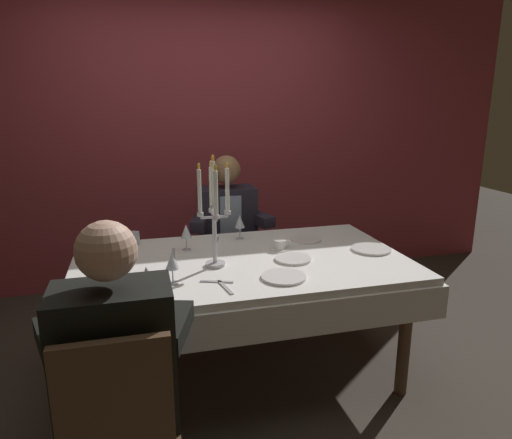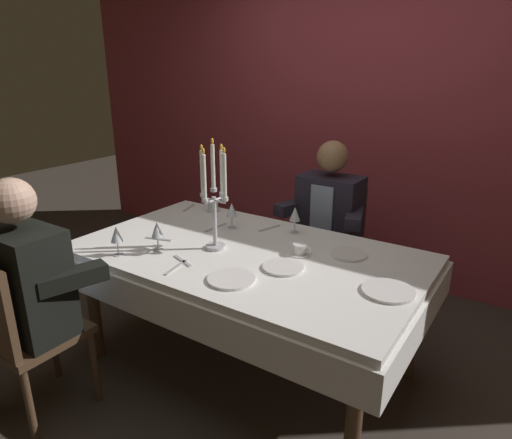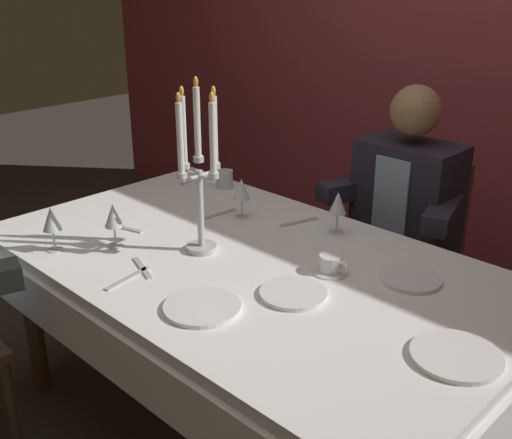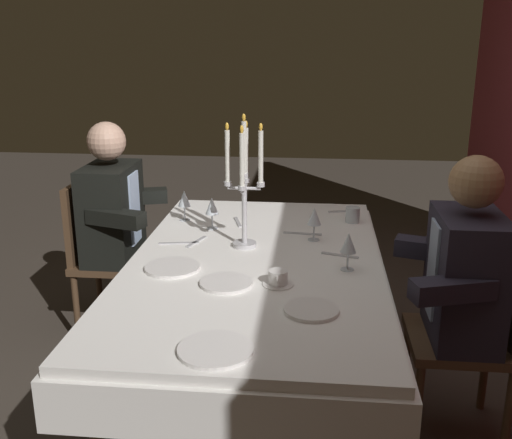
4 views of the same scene
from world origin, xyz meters
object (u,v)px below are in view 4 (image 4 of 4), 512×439
Objects in this scene: dining_table at (255,285)px; dinner_plate_3 at (215,350)px; dinner_plate_1 at (172,267)px; coffee_cup_0 at (278,279)px; dinner_plate_0 at (226,283)px; candelabra at (244,185)px; wine_glass_3 at (212,207)px; wine_glass_1 at (348,244)px; dinner_plate_2 at (311,310)px; seated_diner_1 at (467,276)px; seated_diner_0 at (111,212)px; wine_glass_0 at (314,217)px; wine_glass_2 at (184,199)px; water_tumbler_0 at (353,215)px.

dinner_plate_3 reaches higher than dining_table.
coffee_cup_0 is (0.12, 0.46, 0.02)m from dinner_plate_1.
dinner_plate_0 is 0.53m from dinner_plate_3.
candelabra is at bearing 177.60° from dinner_plate_0.
dinner_plate_0 is 0.73m from wine_glass_3.
dinner_plate_3 is 1.47× the size of wine_glass_1.
dinner_plate_0 is (0.45, -0.02, -0.29)m from candelabra.
seated_diner_1 is at bearing 122.37° from dinner_plate_2.
candelabra is 2.92× the size of dinner_plate_0.
seated_diner_0 reaches higher than coffee_cup_0.
dinner_plate_0 is at bearing -78.76° from seated_diner_1.
dinner_plate_2 is (0.49, 0.25, 0.13)m from dining_table.
dinner_plate_2 is at bearing 25.93° from candelabra.
dinner_plate_3 is at bearing -43.02° from dinner_plate_2.
wine_glass_0 is 1.00× the size of wine_glass_2.
wine_glass_3 is at bearing 172.40° from dinner_plate_1.
coffee_cup_0 is at bearing 94.12° from dinner_plate_0.
dinner_plate_1 is at bearing -84.98° from wine_glass_1.
dinner_plate_1 is 0.98m from seated_diner_0.
wine_glass_3 is at bearing -75.42° from water_tumbler_0.
wine_glass_3 is at bearing -150.89° from coffee_cup_0.
water_tumbler_0 is 0.61× the size of coffee_cup_0.
seated_diner_1 is at bearing 31.99° from water_tumbler_0.
seated_diner_1 reaches higher than wine_glass_0.
wine_glass_3 is (-0.13, -0.52, 0.00)m from wine_glass_0.
seated_diner_1 is at bearing 64.30° from wine_glass_2.
wine_glass_2 is 0.49m from seated_diner_0.
dinner_plate_2 is 0.83× the size of dinner_plate_3.
dinner_plate_1 is 1.42× the size of wine_glass_1.
wine_glass_1 is (0.37, 0.14, 0.00)m from wine_glass_0.
dining_table is at bearing 21.78° from candelabra.
coffee_cup_0 is at bearing -13.57° from wine_glass_0.
wine_glass_0 is at bearing 71.34° from seated_diner_0.
wine_glass_1 is 1.24× the size of coffee_cup_0.
wine_glass_3 is (-0.70, -0.18, 0.11)m from dinner_plate_0.
wine_glass_2 reaches higher than water_tumbler_0.
dinner_plate_3 is 1.25m from wine_glass_3.
water_tumbler_0 is (-0.31, 0.20, -0.07)m from wine_glass_0.
wine_glass_2 is at bearing -157.28° from dinner_plate_0.
wine_glass_0 is at bearing 126.26° from dinner_plate_1.
seated_diner_0 is (-1.17, -1.14, -0.01)m from dinner_plate_2.
dinner_plate_3 is 1.70m from seated_diner_0.
dinner_plate_2 is at bearing 29.62° from wine_glass_3.
dinner_plate_0 is 2.61× the size of water_tumbler_0.
wine_glass_1 is 0.13× the size of seated_diner_1.
wine_glass_1 is 1.00× the size of wine_glass_3.
dinner_plate_0 is 0.29m from dinner_plate_1.
wine_glass_3 is (0.13, 0.17, 0.00)m from wine_glass_2.
wine_glass_1 is at bearing 21.39° from wine_glass_0.
candelabra reaches higher than dinner_plate_2.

